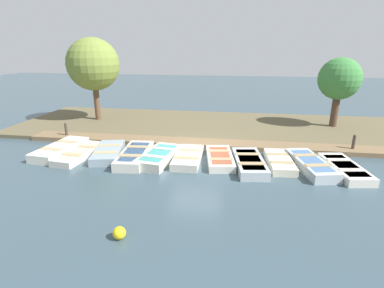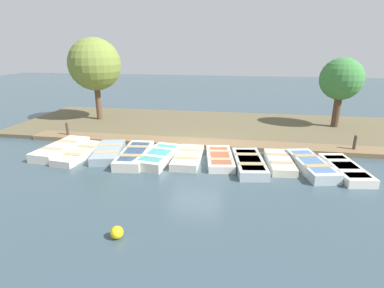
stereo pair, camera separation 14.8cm
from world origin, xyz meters
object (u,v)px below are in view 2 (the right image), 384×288
at_px(rowboat_0, 61,149).
at_px(mooring_post_near, 68,130).
at_px(rowboat_3, 135,155).
at_px(buoy, 117,232).
at_px(rowboat_5, 188,157).
at_px(mooring_post_far, 355,144).
at_px(rowboat_7, 249,163).
at_px(rowboat_2, 109,152).
at_px(rowboat_9, 311,165).
at_px(rowboat_6, 220,158).
at_px(rowboat_8, 279,162).
at_px(rowboat_4, 159,156).
at_px(rowboat_10, 345,169).
at_px(park_tree_left, 341,80).
at_px(rowboat_1, 81,153).
at_px(park_tree_far_left, 95,65).

bearing_deg(rowboat_0, mooring_post_near, -150.97).
distance_m(rowboat_3, buoy, 5.93).
relative_size(rowboat_5, mooring_post_far, 2.93).
bearing_deg(rowboat_7, rowboat_2, -101.38).
distance_m(rowboat_5, rowboat_9, 5.24).
distance_m(rowboat_6, rowboat_8, 2.58).
height_order(rowboat_2, rowboat_4, rowboat_4).
height_order(rowboat_4, rowboat_8, rowboat_4).
bearing_deg(rowboat_2, rowboat_7, 73.25).
relative_size(rowboat_0, rowboat_4, 1.08).
xyz_separation_m(rowboat_4, rowboat_5, (-0.23, 1.29, -0.04)).
bearing_deg(rowboat_10, rowboat_4, -99.21).
xyz_separation_m(rowboat_10, park_tree_left, (-6.97, 1.40, 2.86)).
height_order(rowboat_1, rowboat_5, rowboat_5).
bearing_deg(rowboat_5, buoy, -9.24).
relative_size(rowboat_3, buoy, 9.21).
height_order(rowboat_6, rowboat_7, rowboat_7).
bearing_deg(rowboat_10, rowboat_7, -98.01).
height_order(rowboat_2, rowboat_5, rowboat_2).
height_order(park_tree_far_left, park_tree_left, park_tree_far_left).
relative_size(mooring_post_far, park_tree_far_left, 0.17).
relative_size(rowboat_3, park_tree_left, 0.75).
distance_m(rowboat_6, mooring_post_far, 6.61).
bearing_deg(rowboat_10, mooring_post_far, 147.09).
distance_m(rowboat_6, buoy, 6.49).
relative_size(rowboat_8, rowboat_9, 0.82).
xyz_separation_m(rowboat_10, mooring_post_near, (-2.53, -13.78, 0.30)).
height_order(rowboat_0, buoy, rowboat_0).
relative_size(rowboat_3, rowboat_9, 1.00).
height_order(rowboat_0, rowboat_10, rowboat_0).
bearing_deg(rowboat_7, park_tree_left, 135.19).
bearing_deg(rowboat_6, mooring_post_far, 99.97).
height_order(rowboat_8, buoy, buoy).
bearing_deg(park_tree_left, rowboat_2, -60.52).
relative_size(rowboat_4, rowboat_10, 0.96).
relative_size(rowboat_0, rowboat_9, 0.98).
distance_m(rowboat_8, buoy, 7.77).
bearing_deg(buoy, rowboat_7, 147.57).
bearing_deg(rowboat_4, rowboat_9, 99.20).
bearing_deg(rowboat_7, rowboat_10, 82.90).
bearing_deg(rowboat_6, rowboat_5, -92.96).
distance_m(rowboat_3, rowboat_9, 7.67).
height_order(rowboat_3, rowboat_9, rowboat_3).
height_order(rowboat_3, rowboat_7, rowboat_3).
bearing_deg(rowboat_2, buoy, 12.85).
bearing_deg(buoy, rowboat_5, 171.75).
bearing_deg(rowboat_0, rowboat_1, 82.71).
xyz_separation_m(rowboat_2, rowboat_3, (0.27, 1.39, 0.03)).
height_order(rowboat_1, rowboat_6, rowboat_6).
xyz_separation_m(mooring_post_near, mooring_post_far, (0.00, 14.90, 0.00)).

